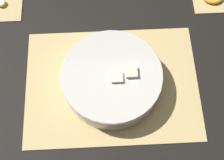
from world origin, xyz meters
name	(u,v)px	position (x,y,z in m)	size (l,w,h in m)	color
ground_plane	(112,85)	(0.00, 0.00, 0.00)	(6.00, 6.00, 0.00)	black
bamboo_mat_center	(112,84)	(0.00, 0.00, 0.00)	(0.49, 0.35, 0.01)	#D6B775
coaster_mat_far_left	(2,5)	(-0.34, 0.29, 0.00)	(0.13, 0.13, 0.01)	#D6B775
fruit_salad_bowl	(112,78)	(0.00, 0.00, 0.04)	(0.28, 0.28, 0.08)	silver
banana_coin_single	(1,3)	(-0.34, 0.29, 0.01)	(0.03, 0.03, 0.01)	#F4EABC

